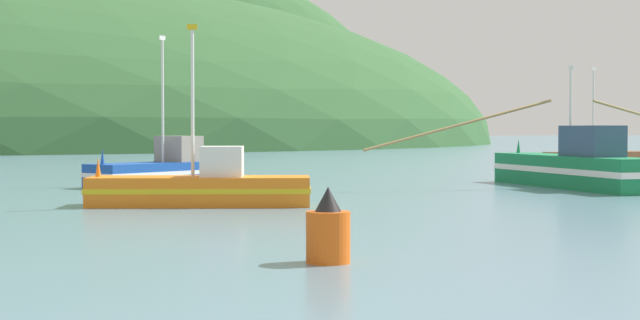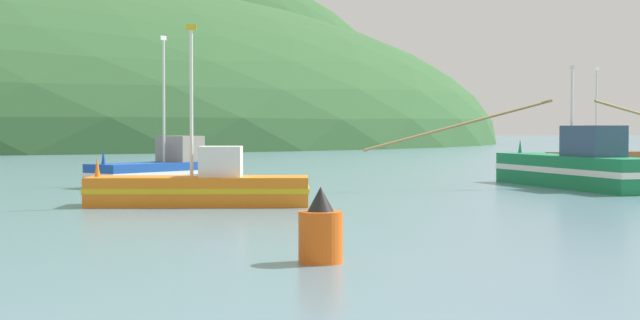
% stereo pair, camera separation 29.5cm
% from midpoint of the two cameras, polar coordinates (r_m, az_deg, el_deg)
% --- Properties ---
extents(hill_far_left, '(128.45, 102.76, 94.43)m').
position_cam_midpoint_polar(hill_far_left, '(265.01, -8.91, 1.31)').
color(hill_far_left, '#2D562D').
rests_on(hill_far_left, ground).
extents(fishing_boat_orange, '(8.03, 4.22, 6.34)m').
position_cam_midpoint_polar(fishing_boat_orange, '(33.67, -7.31, -1.63)').
color(fishing_boat_orange, orange).
rests_on(fishing_boat_orange, ground).
extents(fishing_boat_green, '(20.16, 11.07, 5.57)m').
position_cam_midpoint_polar(fishing_boat_green, '(44.81, 14.76, -0.41)').
color(fishing_boat_green, '#197A47').
rests_on(fishing_boat_green, ground).
extents(fishing_boat_brown, '(7.77, 4.00, 6.61)m').
position_cam_midpoint_polar(fishing_boat_brown, '(63.73, 16.18, 0.04)').
color(fishing_boat_brown, brown).
rests_on(fishing_boat_brown, ground).
extents(fishing_boat_blue, '(7.90, 6.30, 7.09)m').
position_cam_midpoint_polar(fishing_boat_blue, '(46.16, -9.36, -0.58)').
color(fishing_boat_blue, '#19479E').
rests_on(fishing_boat_blue, ground).
extents(channel_buoy, '(0.90, 0.90, 1.54)m').
position_cam_midpoint_polar(channel_buoy, '(19.27, 0.05, -4.29)').
color(channel_buoy, '#E55914').
rests_on(channel_buoy, ground).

